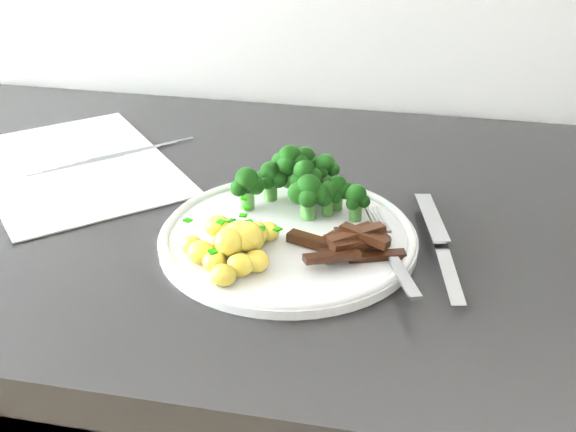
{
  "coord_description": "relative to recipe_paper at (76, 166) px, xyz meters",
  "views": [
    {
      "loc": [
        0.26,
        0.99,
        1.31
      ],
      "look_at": [
        0.14,
        1.59,
        0.97
      ],
      "focal_mm": 45.0,
      "sensor_mm": 36.0,
      "label": 1
    }
  ],
  "objects": [
    {
      "name": "beef_strips",
      "position": [
        0.35,
        -0.14,
        0.02
      ],
      "size": [
        0.12,
        0.09,
        0.03
      ],
      "color": "black",
      "rests_on": "plate"
    },
    {
      "name": "recipe_paper",
      "position": [
        0.0,
        0.0,
        0.0
      ],
      "size": [
        0.35,
        0.36,
        0.0
      ],
      "color": "silver",
      "rests_on": "counter"
    },
    {
      "name": "knife",
      "position": [
        0.44,
        -0.13,
        0.01
      ],
      "size": [
        0.05,
        0.2,
        0.02
      ],
      "color": "silver",
      "rests_on": "plate"
    },
    {
      "name": "fork",
      "position": [
        0.39,
        -0.15,
        0.02
      ],
      "size": [
        0.07,
        0.16,
        0.01
      ],
      "color": "silver",
      "rests_on": "plate"
    },
    {
      "name": "plate",
      "position": [
        0.29,
        -0.12,
        0.01
      ],
      "size": [
        0.26,
        0.26,
        0.01
      ],
      "color": "white",
      "rests_on": "counter"
    },
    {
      "name": "broccoli",
      "position": [
        0.29,
        -0.05,
        0.04
      ],
      "size": [
        0.14,
        0.11,
        0.06
      ],
      "color": "#366D27",
      "rests_on": "plate"
    },
    {
      "name": "potatoes",
      "position": [
        0.25,
        -0.17,
        0.02
      ],
      "size": [
        0.09,
        0.11,
        0.04
      ],
      "color": "#EFDA4C",
      "rests_on": "plate"
    }
  ]
}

